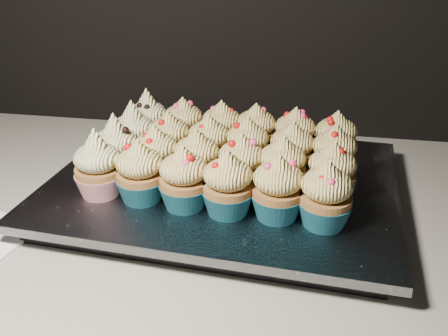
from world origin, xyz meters
name	(u,v)px	position (x,y,z in m)	size (l,w,h in m)	color
worktop	(153,213)	(0.00, 1.70, 0.88)	(2.44, 0.64, 0.04)	beige
baking_tray	(224,192)	(0.10, 1.72, 0.91)	(0.44, 0.34, 0.02)	black
foil_lining	(224,182)	(0.10, 1.72, 0.93)	(0.48, 0.37, 0.01)	silver
cupcake_0	(98,167)	(-0.05, 1.65, 0.97)	(0.06, 0.06, 0.10)	#A4162A
cupcake_1	(140,173)	(0.01, 1.64, 0.97)	(0.06, 0.06, 0.08)	#16576A
cupcake_2	(184,180)	(0.07, 1.64, 0.97)	(0.06, 0.06, 0.08)	#16576A
cupcake_3	(228,186)	(0.12, 1.63, 0.97)	(0.06, 0.06, 0.08)	#16576A
cupcake_4	(278,190)	(0.18, 1.63, 0.97)	(0.06, 0.06, 0.08)	#16576A
cupcake_5	(326,197)	(0.24, 1.62, 0.97)	(0.06, 0.06, 0.08)	#16576A
cupcake_6	(116,150)	(-0.05, 1.70, 0.97)	(0.06, 0.06, 0.10)	#A4162A
cupcake_7	(156,157)	(0.01, 1.70, 0.97)	(0.06, 0.06, 0.08)	#16576A
cupcake_8	(197,161)	(0.07, 1.69, 0.97)	(0.06, 0.06, 0.08)	#16576A
cupcake_9	(241,166)	(0.13, 1.69, 0.97)	(0.06, 0.06, 0.08)	#16576A
cupcake_10	(282,168)	(0.18, 1.69, 0.97)	(0.06, 0.06, 0.08)	#16576A
cupcake_11	(332,175)	(0.25, 1.68, 0.97)	(0.06, 0.06, 0.08)	#16576A
cupcake_12	(134,135)	(-0.04, 1.76, 0.97)	(0.06, 0.06, 0.10)	#A4162A
cupcake_13	(169,141)	(0.01, 1.76, 0.97)	(0.06, 0.06, 0.08)	#16576A
cupcake_14	(209,144)	(0.07, 1.75, 0.97)	(0.06, 0.06, 0.08)	#16576A
cupcake_15	(247,147)	(0.13, 1.75, 0.97)	(0.06, 0.06, 0.08)	#16576A
cupcake_16	(292,152)	(0.19, 1.75, 0.97)	(0.06, 0.06, 0.08)	#16576A
cupcake_17	(334,156)	(0.25, 1.74, 0.97)	(0.06, 0.06, 0.08)	#16576A
cupcake_18	(148,121)	(-0.04, 1.82, 0.97)	(0.06, 0.06, 0.10)	#A4162A
cupcake_19	(184,125)	(0.02, 1.82, 0.97)	(0.06, 0.06, 0.08)	#16576A
cupcake_20	(222,129)	(0.08, 1.81, 0.97)	(0.06, 0.06, 0.08)	#16576A
cupcake_21	(256,132)	(0.13, 1.81, 0.97)	(0.06, 0.06, 0.08)	#16576A
cupcake_22	(294,136)	(0.19, 1.80, 0.97)	(0.06, 0.06, 0.08)	#16576A
cupcake_23	(335,140)	(0.25, 1.80, 0.97)	(0.06, 0.06, 0.08)	#16576A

